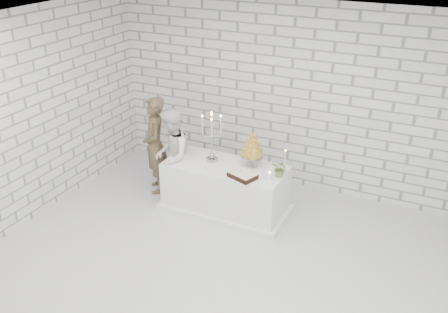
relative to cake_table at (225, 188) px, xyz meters
The scene contains 14 objects.
ground 1.40m from the cake_table, 66.67° to the right, with size 6.00×5.00×0.01m, color silver.
ceiling 2.95m from the cake_table, 66.67° to the right, with size 6.00×5.00×0.01m, color white.
wall_back 1.77m from the cake_table, 66.89° to the left, with size 6.00×0.01×3.00m, color white.
wall_front 3.95m from the cake_table, 81.85° to the right, with size 6.00×0.01×3.00m, color white.
wall_left 2.98m from the cake_table, 153.22° to the right, with size 0.01×5.00×3.00m, color white.
cake_table is the anchor object (origin of this frame).
groom 1.34m from the cake_table, behind, with size 0.58×0.38×1.58m, color #453623.
bride 0.95m from the cake_table, behind, with size 0.73×0.57×1.51m, color white.
candelabra 0.79m from the cake_table, 167.73° to the left, with size 0.30×0.30×0.75m, color #9A9AA4, non-canonical shape.
croquembouche 0.76m from the cake_table, 23.73° to the left, with size 0.35×0.35×0.55m, color olive, non-canonical shape.
chocolate_cake 0.62m from the cake_table, 31.77° to the right, with size 0.37×0.26×0.08m, color black.
pillar_candle 0.88m from the cake_table, 11.31° to the right, with size 0.08×0.08×0.12m, color white.
extra_taper 1.02m from the cake_table, 13.26° to the left, with size 0.06×0.06×0.32m, color beige.
flowers 0.98m from the cake_table, ahead, with size 0.22×0.19×0.24m, color #395E33.
Camera 1 is at (2.30, -4.66, 4.02)m, focal length 39.92 mm.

